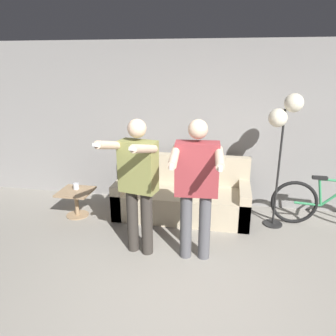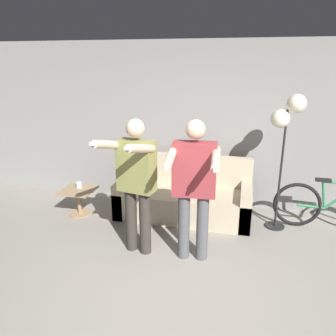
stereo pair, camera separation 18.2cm
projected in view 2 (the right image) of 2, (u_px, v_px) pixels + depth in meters
The scene contains 10 objects.
ground_plane at pixel (165, 322), 3.00m from camera, with size 16.00×16.00×0.00m, color gray.
wall_back at pixel (206, 126), 5.18m from camera, with size 10.00×0.05×2.60m.
couch at pixel (184, 198), 5.03m from camera, with size 2.01×0.84×0.89m.
person_left at pixel (136, 178), 3.83m from camera, with size 0.59×0.73×1.67m.
person_right at pixel (194, 182), 3.68m from camera, with size 0.59×0.70×1.69m.
cat at pixel (196, 151), 5.08m from camera, with size 0.41×0.11×0.17m.
floor_lamp at pixel (287, 120), 4.25m from camera, with size 0.43×0.27×1.89m.
side_table at pixel (79, 196), 5.05m from camera, with size 0.48×0.48×0.41m.
cup at pixel (79, 185), 5.07m from camera, with size 0.09×0.09×0.09m.
bicycle at pixel (333, 207), 4.56m from camera, with size 1.62×0.07×0.75m.
Camera 2 is at (0.58, -2.35, 2.27)m, focal length 35.00 mm.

